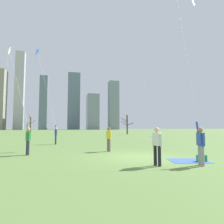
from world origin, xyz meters
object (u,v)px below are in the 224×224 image
picnic_spot (196,159)px  bystander_strolling_midfield (157,144)px  distant_kite_low_near_trees_teal (195,19)px  kite_flyer_foreground_left_green (190,79)px  kite_flyer_far_back_white (24,120)px  bare_tree_rightmost (127,124)px  bystander_watching_nearby (109,138)px  distant_kite_drifting_right_pink (143,72)px  bare_tree_left_of_center (30,125)px  kite_flyer_midfield_right_blue (51,114)px

picnic_spot → bystander_strolling_midfield: bearing=-166.1°
distant_kite_low_near_trees_teal → kite_flyer_foreground_left_green: bearing=-129.5°
kite_flyer_far_back_white → bystander_strolling_midfield: size_ratio=6.23×
kite_flyer_far_back_white → bare_tree_rightmost: bearing=60.4°
kite_flyer_far_back_white → bare_tree_rightmost: kite_flyer_far_back_white is taller
bystander_watching_nearby → bare_tree_rightmost: bare_tree_rightmost is taller
kite_flyer_foreground_left_green → distant_kite_drifting_right_pink: 32.34m
bare_tree_left_of_center → kite_flyer_far_back_white: bearing=-82.2°
distant_kite_low_near_trees_teal → bare_tree_left_of_center: size_ratio=3.63×
distant_kite_low_near_trees_teal → bare_tree_left_of_center: 37.78m
kite_flyer_foreground_left_green → bystander_strolling_midfield: (-2.30, -0.79, -3.16)m
distant_kite_low_near_trees_teal → picnic_spot: 20.71m
bystander_strolling_midfield → distant_kite_drifting_right_pink: bearing=67.5°
kite_flyer_far_back_white → kite_flyer_foreground_left_green: bearing=-31.5°
picnic_spot → bare_tree_rightmost: 37.57m
kite_flyer_midfield_right_blue → picnic_spot: (7.42, -13.50, -2.99)m
kite_flyer_far_back_white → picnic_spot: bearing=-32.5°
distant_kite_low_near_trees_teal → bare_tree_rightmost: size_ratio=3.35×
bare_tree_left_of_center → distant_kite_drifting_right_pink: bearing=-22.3°
distant_kite_drifting_right_pink → kite_flyer_midfield_right_blue: bearing=-137.7°
bystander_watching_nearby → kite_flyer_far_back_white: bearing=172.6°
distant_kite_drifting_right_pink → bare_tree_left_of_center: distant_kite_drifting_right_pink is taller
bystander_strolling_midfield → bystander_watching_nearby: same height
kite_flyer_far_back_white → bystander_watching_nearby: 5.67m
bystander_strolling_midfield → bare_tree_left_of_center: bare_tree_left_of_center is taller
kite_flyer_foreground_left_green → bare_tree_left_of_center: kite_flyer_foreground_left_green is taller
kite_flyer_midfield_right_blue → kite_flyer_far_back_white: (-1.24, -7.99, -1.01)m
kite_flyer_midfield_right_blue → bare_tree_left_of_center: size_ratio=2.95×
bystander_strolling_midfield → bare_tree_left_of_center: size_ratio=0.35×
picnic_spot → distant_kite_low_near_trees_teal: bearing=51.1°
kite_flyer_midfield_right_blue → bare_tree_left_of_center: kite_flyer_midfield_right_blue is taller
bystander_strolling_midfield → bare_tree_left_of_center: 41.14m
distant_kite_low_near_trees_teal → bare_tree_rightmost: (-0.28, 25.05, -12.27)m
kite_flyer_far_back_white → bare_tree_rightmost: (17.55, 30.91, 0.45)m
kite_flyer_foreground_left_green → distant_kite_drifting_right_pink: size_ratio=1.17×
kite_flyer_midfield_right_blue → distant_kite_low_near_trees_teal: distant_kite_low_near_trees_teal is taller
kite_flyer_foreground_left_green → bystander_watching_nearby: kite_flyer_foreground_left_green is taller
kite_flyer_midfield_right_blue → distant_kite_drifting_right_pink: size_ratio=0.91×
bystander_watching_nearby → kite_flyer_foreground_left_green: bearing=-55.5°
bystander_strolling_midfield → distant_kite_low_near_trees_teal: (11.49, 11.94, 13.88)m
kite_flyer_midfield_right_blue → distant_kite_low_near_trees_teal: (16.59, -2.13, 11.70)m
kite_flyer_far_back_white → bystander_watching_nearby: (5.51, -0.72, -1.17)m
kite_flyer_midfield_right_blue → bare_tree_rightmost: (16.31, 22.92, -0.57)m
bare_tree_rightmost → picnic_spot: bearing=-103.7°
bare_tree_left_of_center → bystander_strolling_midfield: bearing=-74.6°
kite_flyer_foreground_left_green → bare_tree_left_of_center: size_ratio=3.79×
distant_kite_low_near_trees_teal → bystander_strolling_midfield: bearing=-133.9°
kite_flyer_midfield_right_blue → picnic_spot: bearing=-61.2°
distant_kite_drifting_right_pink → kite_flyer_foreground_left_green: bearing=-109.1°
kite_flyer_far_back_white → distant_kite_low_near_trees_teal: 22.67m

